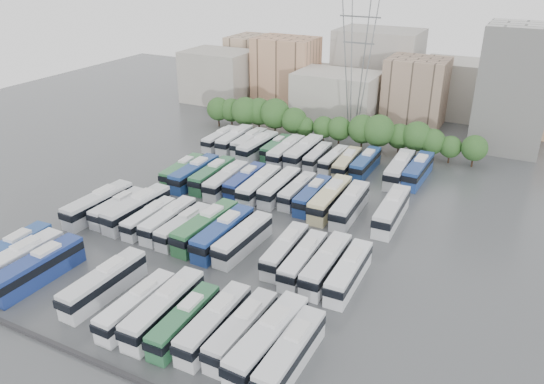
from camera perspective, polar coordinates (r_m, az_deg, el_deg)
The scene contains 55 objects.
ground at distance 84.03m, azimuth -4.07°, elevation -3.61°, with size 220.00×220.00×0.00m, color #424447.
parapet at distance 63.15m, azimuth -20.28°, elevation -16.03°, with size 56.00×0.50×0.50m, color #2D2D30.
tree_line at distance 118.08m, azimuth 5.48°, elevation 7.34°, with size 64.46×8.18×8.78m.
city_buildings at distance 145.99m, azimuth 8.15°, elevation 11.96°, with size 102.00×35.00×20.00m.
apartment_tower at distance 123.85m, azimuth 24.62°, elevation 10.09°, with size 14.00×14.00×26.00m, color silver.
electricity_pylon at distance 120.57m, azimuth 9.20°, elevation 14.41°, with size 9.00×6.91×33.83m.
bus_r0_s0 at distance 81.26m, azimuth -26.29°, elevation -5.85°, with size 3.41×13.09×4.07m.
bus_r0_s1 at distance 78.39m, azimuth -25.71°, elevation -6.78°, with size 3.37×13.67×4.26m.
bus_r0_s2 at distance 76.01m, azimuth -23.84°, elevation -7.45°, with size 3.25×13.45×4.20m.
bus_r0_s5 at distance 70.14m, azimuth -17.62°, elevation -9.29°, with size 3.18×12.94×4.04m.
bus_r0_s7 at distance 65.43m, azimuth -14.36°, elevation -11.74°, with size 2.78×11.88×3.71m.
bus_r0_s8 at distance 63.99m, azimuth -11.53°, elevation -12.14°, with size 3.19×13.18×4.11m.
bus_r0_s9 at distance 62.14m, azimuth -9.40°, elevation -13.48°, with size 2.80×11.66×3.64m.
bus_r0_s10 at distance 61.18m, azimuth -6.23°, elevation -13.81°, with size 2.81×12.46×3.90m.
bus_r0_s11 at distance 60.11m, azimuth -3.26°, elevation -14.54°, with size 2.85×12.24×3.83m.
bus_r0_s12 at distance 58.41m, azimuth -0.46°, elevation -15.60°, with size 3.60×13.77×4.28m.
bus_r0_s13 at distance 57.16m, azimuth 2.04°, elevation -16.92°, with size 2.81×12.59×3.94m.
bus_r1_s0 at distance 90.50m, azimuth -18.17°, elevation -1.23°, with size 3.43×13.42×4.18m.
bus_r1_s1 at distance 89.24m, azimuth -16.25°, elevation -1.59°, with size 2.52×11.11×3.48m.
bus_r1_s2 at distance 87.31m, azimuth -14.32°, elevation -1.71°, with size 3.54×13.45×4.18m.
bus_r1_s3 at distance 84.69m, azimuth -13.07°, elevation -2.71°, with size 2.42×10.93×3.43m.
bus_r1_s4 at distance 83.17m, azimuth -11.08°, elevation -2.94°, with size 2.85×11.93×3.73m.
bus_r1_s5 at distance 81.11m, azimuth -9.47°, elevation -3.62°, with size 2.67×11.43×3.57m.
bus_r1_s6 at distance 79.80m, azimuth -7.13°, elevation -3.69°, with size 3.60×13.67×4.25m.
bus_r1_s7 at distance 77.89m, azimuth -5.27°, elevation -4.39°, with size 3.06×13.32×4.17m.
bus_r1_s8 at distance 76.47m, azimuth -3.12°, elevation -5.02°, with size 3.23×12.56×3.91m.
bus_r1_s10 at distance 73.88m, azimuth 1.41°, elevation -6.24°, with size 3.13×11.91×3.70m.
bus_r1_s11 at distance 71.76m, azimuth 3.38°, elevation -7.29°, with size 3.03×12.09×3.77m.
bus_r1_s12 at distance 70.93m, azimuth 5.87°, elevation -7.70°, with size 2.93×12.79×4.00m.
bus_r1_s13 at distance 69.83m, azimuth 8.28°, elevation -8.48°, with size 2.98×12.44×3.89m.
bus_r2_s1 at distance 100.95m, azimuth -9.61°, elevation 2.30°, with size 3.16×11.85×3.68m.
bus_r2_s2 at distance 99.00m, azimuth -8.32°, elevation 2.05°, with size 2.91×12.97×4.06m.
bus_r2_s3 at distance 97.94m, azimuth -6.41°, elevation 1.86°, with size 3.05×12.55×3.92m.
bus_r2_s4 at distance 95.44m, azimuth -4.92°, elevation 1.29°, with size 3.19×12.62×3.93m.
bus_r2_s5 at distance 95.10m, azimuth -2.92°, elevation 1.21°, with size 2.98×12.08×3.77m.
bus_r2_s6 at distance 92.88m, azimuth -1.40°, elevation 0.71°, with size 3.23×12.82×4.00m.
bus_r2_s7 at distance 92.49m, azimuth 0.80°, elevation 0.57°, with size 2.85×12.38×3.87m.
bus_r2_s8 at distance 91.58m, azimuth 2.75°, elevation 0.17°, with size 2.51×11.34×3.56m.
bus_r2_s9 at distance 89.86m, azimuth 4.40°, elevation -0.33°, with size 2.74×11.85×3.71m.
bus_r2_s10 at distance 88.28m, azimuth 6.28°, elevation -0.69°, with size 3.09×13.64×4.27m.
bus_r2_s11 at distance 86.77m, azimuth 8.37°, elevation -1.34°, with size 3.37×13.31×4.14m.
bus_r2_s13 at distance 86.00m, azimuth 12.74°, elevation -1.93°, with size 3.35×13.67×4.27m.
bus_r3_s0 at distance 117.18m, azimuth -5.60°, elevation 5.74°, with size 2.50×11.42×3.58m.
bus_r3_s1 at distance 115.82m, azimuth -4.03°, elevation 5.67°, with size 3.38×12.81×3.98m.
bus_r3_s2 at distance 114.34m, azimuth -2.47°, elevation 5.40°, with size 2.82×12.18×3.81m.
bus_r3_s3 at distance 111.46m, azimuth -1.52°, elevation 4.95°, with size 3.38×12.91×4.01m.
bus_r3_s4 at distance 111.68m, azimuth 0.44°, elevation 4.83°, with size 2.55×10.85×3.39m.
bus_r3_s5 at distance 108.55m, azimuth 1.54°, elevation 4.41°, with size 3.03×13.08×4.09m.
bus_r3_s6 at distance 108.09m, azimuth 3.43°, elevation 4.33°, with size 3.03×13.67×4.29m.
bus_r3_s7 at distance 107.19m, azimuth 4.93°, elevation 3.86°, with size 2.72×10.94×3.41m.
bus_r3_s8 at distance 105.88m, azimuth 6.64°, elevation 3.50°, with size 2.56×10.85×3.39m.
bus_r3_s9 at distance 103.99m, azimuth 8.06°, elevation 3.11°, with size 3.18×12.00×3.73m.
bus_r3_s10 at distance 104.39m, azimuth 10.03°, elevation 3.08°, with size 2.66×12.18×3.82m.
bus_r3_s12 at distance 102.33m, azimuth 13.54°, elevation 2.44°, with size 3.33×13.71×4.28m.
bus_r3_s13 at distance 102.84m, azimuth 15.43°, elevation 2.29°, with size 3.18×13.23×4.13m.
Camera 1 is at (38.94, -62.76, 40.06)m, focal length 35.00 mm.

